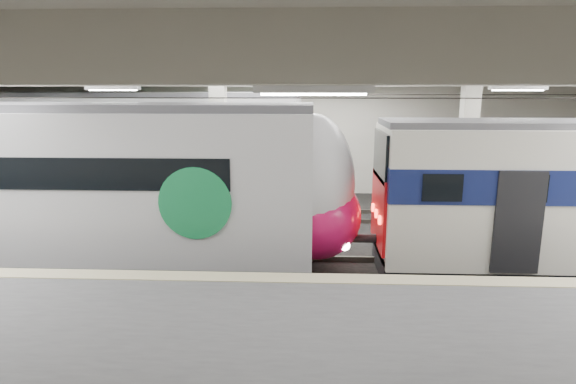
{
  "coord_description": "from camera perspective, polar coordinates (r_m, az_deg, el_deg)",
  "views": [
    {
      "loc": [
        -0.04,
        -12.59,
        4.98
      ],
      "look_at": [
        -0.66,
        1.0,
        2.0
      ],
      "focal_mm": 30.0,
      "sensor_mm": 36.0,
      "label": 1
    }
  ],
  "objects": [
    {
      "name": "station_hall",
      "position": [
        10.99,
        2.81,
        3.25
      ],
      "size": [
        36.0,
        24.0,
        5.75
      ],
      "color": "black",
      "rests_on": "ground"
    },
    {
      "name": "far_train",
      "position": [
        19.92,
        -21.04,
        4.29
      ],
      "size": [
        15.25,
        3.72,
        4.78
      ],
      "rotation": [
        0.0,
        0.0,
        -0.04
      ],
      "color": "silver",
      "rests_on": "ground"
    },
    {
      "name": "modern_emu",
      "position": [
        13.85,
        -19.01,
        0.27
      ],
      "size": [
        14.19,
        2.93,
        4.56
      ],
      "color": "silver",
      "rests_on": "ground"
    }
  ]
}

